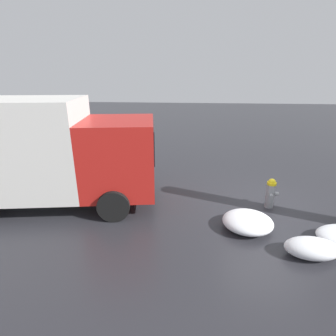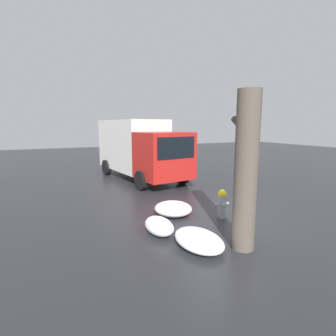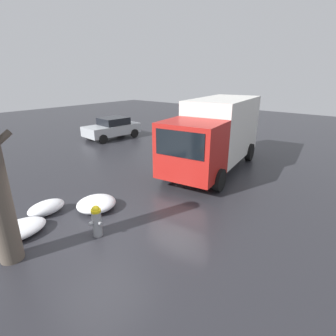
{
  "view_description": "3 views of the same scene",
  "coord_description": "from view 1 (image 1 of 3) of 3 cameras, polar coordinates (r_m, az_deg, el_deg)",
  "views": [
    {
      "loc": [
        2.49,
        7.47,
        3.91
      ],
      "look_at": [
        3.14,
        -0.11,
        1.14
      ],
      "focal_mm": 28.0,
      "sensor_mm": 36.0,
      "label": 1
    },
    {
      "loc": [
        -6.63,
        4.96,
        2.96
      ],
      "look_at": [
        3.18,
        0.44,
        1.19
      ],
      "focal_mm": 28.0,
      "sensor_mm": 36.0,
      "label": 2
    },
    {
      "loc": [
        -3.67,
        -5.57,
        4.32
      ],
      "look_at": [
        3.26,
        0.1,
        1.11
      ],
      "focal_mm": 28.0,
      "sensor_mm": 36.0,
      "label": 3
    }
  ],
  "objects": [
    {
      "name": "snow_pile_by_tree",
      "position": [
        6.93,
        28.83,
        -15.04
      ],
      "size": [
        1.2,
        0.71,
        0.44
      ],
      "color": "white",
      "rests_on": "ground_plane"
    },
    {
      "name": "snow_pile_curbside",
      "position": [
        7.37,
        16.94,
        -11.12
      ],
      "size": [
        1.32,
        1.23,
        0.43
      ],
      "color": "white",
      "rests_on": "ground_plane"
    },
    {
      "name": "delivery_truck",
      "position": [
        8.75,
        -27.34,
        3.38
      ],
      "size": [
        7.11,
        3.37,
        3.25
      ],
      "rotation": [
        0.0,
        0.0,
        1.72
      ],
      "color": "red",
      "rests_on": "ground_plane"
    },
    {
      "name": "fire_hydrant",
      "position": [
        8.59,
        21.43,
        -5.02
      ],
      "size": [
        0.37,
        0.47,
        0.94
      ],
      "rotation": [
        0.0,
        0.0,
        3.02
      ],
      "color": "gray",
      "rests_on": "ground_plane"
    },
    {
      "name": "ground_plane",
      "position": [
        8.79,
        21.01,
        -7.88
      ],
      "size": [
        60.0,
        60.0,
        0.0
      ],
      "primitive_type": "plane",
      "color": "#28282D"
    }
  ]
}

